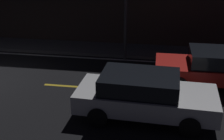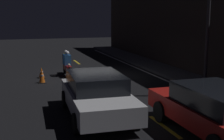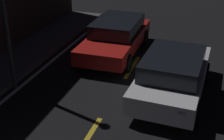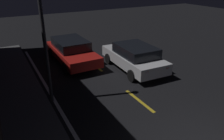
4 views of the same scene
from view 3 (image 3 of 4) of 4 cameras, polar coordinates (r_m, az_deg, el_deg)
lane_dash_d at (r=8.05m, az=-4.69°, el=-12.65°), size 2.00×0.14×0.01m
lane_dash_e at (r=11.69m, az=3.73°, el=0.55°), size 2.00×0.14×0.01m
sedan_white at (r=9.72m, az=11.12°, el=-0.57°), size 4.40×2.12×1.41m
taxi_red at (r=12.60m, az=0.78°, el=6.25°), size 4.59×2.01×1.41m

